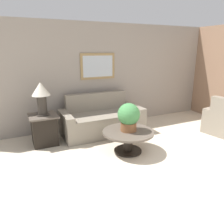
# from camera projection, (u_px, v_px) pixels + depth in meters

# --- Properties ---
(ground_plane) EXTENTS (20.00, 20.00, 0.00)m
(ground_plane) POSITION_uv_depth(u_px,v_px,m) (216.00, 190.00, 3.18)
(ground_plane) COLOR beige
(wall_back) EXTENTS (7.68, 0.09, 2.60)m
(wall_back) POSITION_uv_depth(u_px,v_px,m) (114.00, 75.00, 5.77)
(wall_back) COLOR gray
(wall_back) RESTS_ON ground_plane
(couch_main) EXTENTS (1.93, 0.91, 0.93)m
(couch_main) POSITION_uv_depth(u_px,v_px,m) (102.00, 120.00, 5.28)
(couch_main) COLOR gray
(couch_main) RESTS_ON ground_plane
(coffee_table) EXTENTS (1.00, 1.00, 0.44)m
(coffee_table) POSITION_uv_depth(u_px,v_px,m) (128.00, 137.00, 4.28)
(coffee_table) COLOR black
(coffee_table) RESTS_ON ground_plane
(side_table) EXTENTS (0.58, 0.58, 0.65)m
(side_table) POSITION_uv_depth(u_px,v_px,m) (44.00, 129.00, 4.63)
(side_table) COLOR black
(side_table) RESTS_ON ground_plane
(table_lamp) EXTENTS (0.37, 0.37, 0.69)m
(table_lamp) POSITION_uv_depth(u_px,v_px,m) (41.00, 94.00, 4.42)
(table_lamp) COLOR #2D2823
(table_lamp) RESTS_ON side_table
(potted_plant_on_table) EXTENTS (0.43, 0.43, 0.55)m
(potted_plant_on_table) POSITION_uv_depth(u_px,v_px,m) (129.00, 116.00, 4.19)
(potted_plant_on_table) COLOR brown
(potted_plant_on_table) RESTS_ON coffee_table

